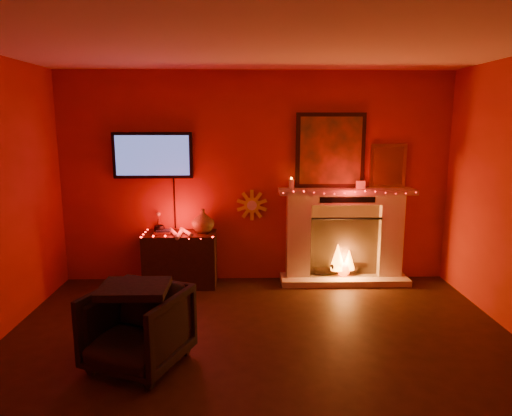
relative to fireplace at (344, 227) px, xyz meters
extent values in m
plane|color=black|center=(-1.14, -2.39, -0.72)|extent=(5.00, 5.00, 0.00)
plane|color=silver|center=(-1.14, -2.39, 1.98)|extent=(5.00, 5.00, 0.00)
plane|color=#A5271A|center=(-1.14, 0.11, 0.63)|extent=(5.00, 0.00, 5.00)
cube|color=beige|center=(0.01, -0.09, -0.68)|extent=(1.65, 0.40, 0.08)
cube|color=beige|center=(-0.59, 0.00, -0.17)|extent=(0.30, 0.22, 0.95)
cube|color=beige|center=(0.61, 0.00, -0.17)|extent=(0.30, 0.22, 0.95)
cube|color=beige|center=(0.01, 0.00, 0.38)|extent=(1.50, 0.22, 0.14)
cube|color=beige|center=(0.01, -0.06, 0.48)|extent=(1.72, 0.34, 0.06)
cube|color=#937155|center=(0.01, 0.06, -0.17)|extent=(0.90, 0.10, 0.95)
cube|color=black|center=(0.01, -0.12, -0.25)|extent=(0.90, 0.02, 0.78)
cylinder|color=black|center=(-0.09, -0.03, -0.58)|extent=(0.55, 0.09, 0.09)
cylinder|color=black|center=(0.09, -0.01, -0.52)|extent=(0.51, 0.18, 0.08)
cone|color=orange|center=(-0.07, -0.03, -0.39)|extent=(0.20, 0.20, 0.34)
cone|color=orange|center=(0.08, -0.02, -0.43)|extent=(0.16, 0.16, 0.26)
sphere|color=#FF3F07|center=(0.01, -0.03, -0.56)|extent=(0.18, 0.18, 0.18)
cube|color=black|center=(-0.19, 0.08, 0.98)|extent=(0.88, 0.05, 0.95)
cube|color=#C9591A|center=(-0.19, 0.05, 0.98)|extent=(0.78, 0.01, 0.85)
cube|color=#AE9333|center=(0.56, 0.08, 0.79)|extent=(0.46, 0.04, 0.56)
cube|color=#A56B26|center=(0.56, 0.06, 0.79)|extent=(0.38, 0.01, 0.48)
cylinder|color=beige|center=(-0.69, -0.01, 0.57)|extent=(0.07, 0.07, 0.12)
cube|color=silver|center=(0.19, -0.03, 0.56)|extent=(0.12, 0.01, 0.10)
cube|color=black|center=(-2.44, 0.07, 0.93)|extent=(1.00, 0.06, 0.58)
cube|color=#4357AC|center=(-2.44, 0.03, 0.93)|extent=(0.92, 0.01, 0.50)
cylinder|color=black|center=(-2.19, 0.08, 0.31)|extent=(0.02, 0.02, 0.66)
cylinder|color=gold|center=(-1.19, 0.09, 0.28)|extent=(0.20, 0.03, 0.20)
cylinder|color=silver|center=(-1.19, 0.08, 0.28)|extent=(0.13, 0.01, 0.13)
cube|color=black|center=(-2.11, -0.13, -0.38)|extent=(0.90, 0.45, 0.69)
imported|color=brown|center=(-1.81, -0.08, 0.11)|extent=(0.29, 0.29, 0.30)
imported|color=black|center=(-2.36, -0.13, 0.01)|extent=(0.13, 0.13, 0.10)
cylinder|color=silver|center=(-2.17, -0.20, -0.01)|extent=(0.18, 0.37, 0.05)
cylinder|color=silver|center=(-2.08, -0.29, -0.01)|extent=(0.05, 0.38, 0.05)
cylinder|color=silver|center=(-2.02, -0.17, -0.01)|extent=(0.21, 0.36, 0.05)
cube|color=maroon|center=(-2.31, -0.17, -0.02)|extent=(0.20, 0.14, 0.03)
cube|color=#1D3045|center=(-2.30, -0.16, 0.00)|extent=(0.17, 0.12, 0.02)
imported|color=black|center=(-2.20, -2.09, -0.38)|extent=(0.97, 0.98, 0.69)
camera|label=1|loc=(-1.28, -5.73, 1.34)|focal=32.00mm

